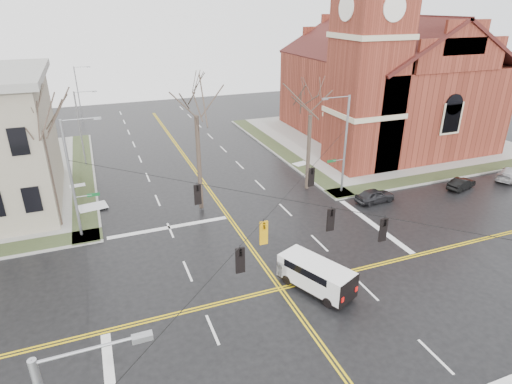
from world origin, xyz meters
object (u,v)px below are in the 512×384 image
object	(u,v)px
signal_pole_ne	(344,142)
parked_car_c	(510,174)
parked_car_a	(375,196)
tree_nw_far	(40,124)
streetlight_north_a	(81,126)
church	(382,73)
tree_nw_near	(196,109)
tree_ne	(311,110)
streetlight_north_b	(79,92)
cargo_van	(313,273)
signal_pole_nw	(73,176)
parked_car_b	(461,184)

from	to	relation	value
signal_pole_ne	parked_car_c	size ratio (longest dim) A/B	2.12
signal_pole_ne	parked_car_a	distance (m)	5.53
parked_car_a	tree_nw_far	xyz separation A→B (m)	(-26.17, 5.33, 7.73)
signal_pole_ne	streetlight_north_a	size ratio (longest dim) A/B	1.12
church	tree_nw_near	world-z (taller)	church
tree_nw_far	tree_ne	bearing A→B (deg)	-1.53
parked_car_c	signal_pole_ne	bearing A→B (deg)	55.12
church	streetlight_north_b	size ratio (longest dim) A/B	3.44
signal_pole_ne	tree_nw_far	distance (m)	24.73
streetlight_north_a	tree_nw_far	distance (m)	14.83
church	signal_pole_ne	world-z (taller)	church
church	cargo_van	distance (m)	34.97
signal_pole_nw	streetlight_north_a	size ratio (longest dim) A/B	1.12
signal_pole_nw	cargo_van	distance (m)	18.38
parked_car_b	tree_ne	size ratio (longest dim) A/B	0.31
signal_pole_nw	parked_car_c	size ratio (longest dim) A/B	2.12
parked_car_c	church	bearing A→B (deg)	-9.62
church	tree_nw_near	distance (m)	29.09
cargo_van	parked_car_a	xyz separation A→B (m)	(11.20, 9.22, -0.48)
signal_pole_ne	tree_nw_near	xyz separation A→B (m)	(-13.05, 1.28, 3.84)
streetlight_north_b	parked_car_b	distance (m)	52.18
signal_pole_ne	parked_car_a	world-z (taller)	signal_pole_ne
parked_car_a	tree_nw_near	distance (m)	17.46
signal_pole_nw	parked_car_b	world-z (taller)	signal_pole_nw
parked_car_c	tree_nw_near	distance (m)	32.21
signal_pole_ne	tree_nw_far	size ratio (longest dim) A/B	0.78
parked_car_a	parked_car_b	distance (m)	9.53
parked_car_a	parked_car_b	size ratio (longest dim) A/B	1.10
parked_car_a	church	bearing A→B (deg)	-39.18
signal_pole_nw	parked_car_a	bearing A→B (deg)	-6.85
church	parked_car_b	xyz separation A→B (m)	(-2.13, -16.77, -7.89)
cargo_van	tree_nw_far	size ratio (longest dim) A/B	0.45
church	cargo_van	xyz separation A→B (m)	(-22.85, -25.43, -7.33)
cargo_van	parked_car_c	world-z (taller)	cargo_van
signal_pole_nw	tree_nw_far	size ratio (longest dim) A/B	0.78
streetlight_north_b	parked_car_c	distance (m)	56.42
parked_car_b	cargo_van	bearing A→B (deg)	97.33
tree_nw_far	cargo_van	bearing A→B (deg)	-44.17
church	signal_pole_ne	size ratio (longest dim) A/B	3.06
parked_car_b	tree_nw_far	world-z (taller)	tree_nw_far
streetlight_north_a	tree_ne	distance (m)	24.56
church	tree_ne	distance (m)	19.70
church	parked_car_a	world-z (taller)	church
streetlight_north_b	tree_ne	size ratio (longest dim) A/B	0.75
signal_pole_ne	tree_nw_near	size ratio (longest dim) A/B	0.74
parked_car_b	tree_nw_far	bearing A→B (deg)	65.29
parked_car_c	tree_nw_far	size ratio (longest dim) A/B	0.37
signal_pole_nw	tree_nw_near	world-z (taller)	tree_nw_near
streetlight_north_a	tree_ne	xyz separation A→B (m)	(19.42, -14.69, 3.22)
signal_pole_nw	streetlight_north_a	world-z (taller)	signal_pole_nw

